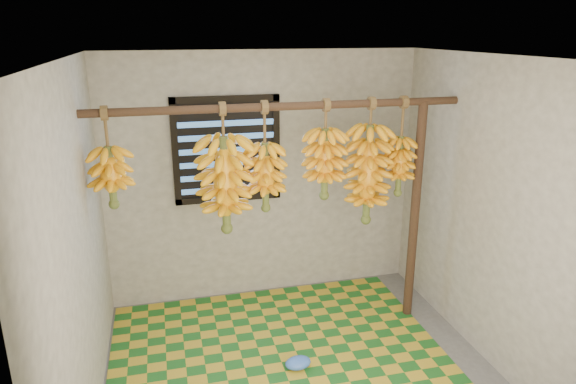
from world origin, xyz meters
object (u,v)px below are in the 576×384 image
object	(u,v)px
banana_bunch_a	(111,177)
banana_bunch_f	(400,166)
banana_bunch_e	(368,175)
plastic_bag	(298,363)
banana_bunch_c	(265,177)
woven_mat	(278,354)
banana_bunch_d	(325,164)
support_post	(415,214)
banana_bunch_b	(225,185)

from	to	relation	value
banana_bunch_a	banana_bunch_f	distance (m)	2.34
banana_bunch_a	banana_bunch_e	distance (m)	2.06
plastic_bag	banana_bunch_f	world-z (taller)	banana_bunch_f
plastic_bag	banana_bunch_c	world-z (taller)	banana_bunch_c
banana_bunch_a	banana_bunch_f	xyz separation A→B (m)	(2.34, 0.00, -0.07)
woven_mat	banana_bunch_d	world-z (taller)	banana_bunch_d
banana_bunch_a	support_post	bearing A→B (deg)	0.00
plastic_bag	banana_bunch_a	size ratio (longest dim) A/B	0.28
banana_bunch_c	banana_bunch_f	bearing A→B (deg)	0.00
support_post	banana_bunch_c	size ratio (longest dim) A/B	2.25
banana_bunch_d	banana_bunch_e	size ratio (longest dim) A/B	0.76
plastic_bag	banana_bunch_d	size ratio (longest dim) A/B	0.26
banana_bunch_a	banana_bunch_b	xyz separation A→B (m)	(0.85, 0.00, -0.12)
banana_bunch_c	banana_bunch_e	xyz separation A→B (m)	(0.88, 0.00, -0.04)
banana_bunch_a	banana_bunch_b	world-z (taller)	same
banana_bunch_b	banana_bunch_c	size ratio (longest dim) A/B	1.17
banana_bunch_f	banana_bunch_d	bearing A→B (deg)	180.00
banana_bunch_e	banana_bunch_d	bearing A→B (deg)	180.00
woven_mat	banana_bunch_b	xyz separation A→B (m)	(-0.34, 0.32, 1.40)
banana_bunch_a	banana_bunch_d	distance (m)	1.67
banana_bunch_f	banana_bunch_c	bearing A→B (deg)	180.00
banana_bunch_b	banana_bunch_d	size ratio (longest dim) A/B	1.26
plastic_bag	banana_bunch_f	xyz separation A→B (m)	(1.04, 0.54, 1.41)
banana_bunch_a	banana_bunch_d	bearing A→B (deg)	0.00
woven_mat	banana_bunch_a	bearing A→B (deg)	164.74
plastic_bag	banana_bunch_e	bearing A→B (deg)	35.87
banana_bunch_d	banana_bunch_a	bearing A→B (deg)	-180.00
plastic_bag	banana_bunch_c	bearing A→B (deg)	103.59
support_post	banana_bunch_f	size ratio (longest dim) A/B	2.35
support_post	plastic_bag	world-z (taller)	support_post
support_post	banana_bunch_f	bearing A→B (deg)	180.00
woven_mat	banana_bunch_b	bearing A→B (deg)	136.72
woven_mat	plastic_bag	distance (m)	0.25
banana_bunch_b	banana_bunch_e	bearing A→B (deg)	0.00
plastic_bag	banana_bunch_e	world-z (taller)	banana_bunch_e
support_post	banana_bunch_b	xyz separation A→B (m)	(-1.67, 0.00, 0.40)
plastic_bag	banana_bunch_a	bearing A→B (deg)	157.28
banana_bunch_f	banana_bunch_b	bearing A→B (deg)	180.00
support_post	banana_bunch_a	bearing A→B (deg)	-180.00
banana_bunch_b	woven_mat	bearing A→B (deg)	-43.28
plastic_bag	banana_bunch_f	bearing A→B (deg)	27.66
banana_bunch_a	banana_bunch_e	bearing A→B (deg)	0.00
plastic_bag	banana_bunch_d	xyz separation A→B (m)	(0.37, 0.54, 1.47)
woven_mat	banana_bunch_d	size ratio (longest dim) A/B	3.29
banana_bunch_b	banana_bunch_f	world-z (taller)	same
banana_bunch_c	banana_bunch_d	size ratio (longest dim) A/B	1.08
support_post	banana_bunch_e	distance (m)	0.61
woven_mat	plastic_bag	bearing A→B (deg)	-63.40
banana_bunch_a	woven_mat	bearing A→B (deg)	-15.26
banana_bunch_c	banana_bunch_e	distance (m)	0.89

